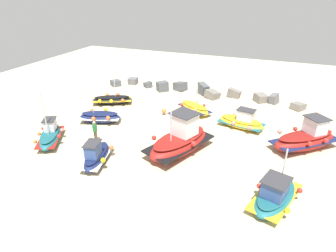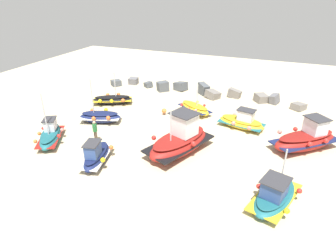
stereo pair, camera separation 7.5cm
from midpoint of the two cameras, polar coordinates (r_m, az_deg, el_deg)
name	(u,v)px [view 1 (the left image)]	position (r m, az deg, el deg)	size (l,w,h in m)	color
ground_plane	(174,125)	(23.36, 1.07, 0.10)	(52.96, 52.96, 0.00)	beige
fishing_boat_0	(180,140)	(19.34, 2.30, -2.85)	(3.90, 5.61, 3.42)	maroon
fishing_boat_1	(306,139)	(21.91, 25.48, -2.29)	(4.87, 4.66, 2.33)	maroon
fishing_boat_2	(50,135)	(22.36, -22.29, -1.69)	(2.90, 3.82, 3.86)	#1E6670
fishing_boat_3	(112,100)	(28.11, -11.02, 5.13)	(4.00, 2.98, 3.07)	black
fishing_boat_4	(275,195)	(16.12, 20.27, -12.62)	(2.68, 4.14, 3.03)	#1E6670
fishing_boat_5	(100,117)	(24.35, -13.34, 1.75)	(3.63, 2.34, 3.75)	navy
fishing_boat_6	(242,121)	(23.55, 14.27, 0.87)	(3.86, 2.43, 1.62)	gold
fishing_boat_7	(194,108)	(25.67, 5.17, 3.53)	(3.51, 2.81, 2.70)	gold
fishing_boat_8	(96,156)	(18.83, -14.05, -5.67)	(1.98, 3.49, 1.68)	navy
person_walking	(95,130)	(21.09, -14.30, -0.82)	(0.32, 0.32, 1.68)	brown
breakwater_rocks	(200,91)	(30.26, 6.19, 6.96)	(20.59, 2.77, 1.32)	#4C5156
mooring_buoy_0	(164,111)	(25.15, -0.89, 2.98)	(0.43, 0.43, 0.59)	#3F3F42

